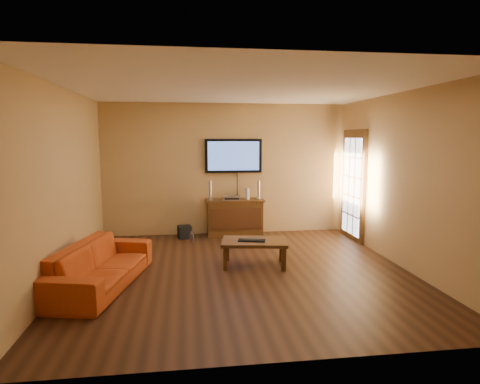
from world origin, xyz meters
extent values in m
plane|color=black|center=(0.00, 0.00, 0.00)|extent=(5.00, 5.00, 0.00)
plane|color=tan|center=(0.00, 2.50, 1.35)|extent=(5.00, 0.00, 5.00)
plane|color=tan|center=(-2.50, 0.00, 1.35)|extent=(0.00, 5.00, 5.00)
plane|color=tan|center=(2.50, 0.00, 1.35)|extent=(0.00, 5.00, 5.00)
plane|color=white|center=(0.00, 0.00, 2.70)|extent=(5.00, 5.00, 0.00)
cube|color=#45280F|center=(2.46, 1.70, 1.05)|extent=(0.06, 1.02, 2.22)
cube|color=white|center=(2.42, 1.70, 1.05)|extent=(0.01, 0.79, 1.89)
cube|color=#45280F|center=(0.17, 2.27, 0.35)|extent=(1.12, 0.42, 0.71)
cube|color=black|center=(0.17, 2.05, 0.39)|extent=(1.03, 0.02, 0.43)
cube|color=#45280F|center=(0.17, 2.27, 0.73)|extent=(1.19, 0.45, 0.04)
cube|color=black|center=(0.17, 2.46, 1.63)|extent=(1.18, 0.07, 0.70)
cube|color=#425EAB|center=(0.17, 2.42, 1.63)|extent=(1.06, 0.01, 0.59)
cube|color=#45280F|center=(0.24, 0.24, 0.39)|extent=(1.09, 0.76, 0.05)
cube|color=#45280F|center=(-0.24, 0.08, 0.18)|extent=(0.06, 0.06, 0.36)
cube|color=#45280F|center=(0.63, -0.07, 0.18)|extent=(0.06, 0.06, 0.36)
cube|color=#45280F|center=(-0.16, 0.55, 0.18)|extent=(0.06, 0.06, 0.36)
cube|color=#45280F|center=(0.71, 0.41, 0.18)|extent=(0.06, 0.06, 0.36)
imported|color=#B14013|center=(-1.97, -0.34, 0.39)|extent=(1.01, 2.09, 0.79)
cylinder|color=silver|center=(-0.33, 2.23, 0.76)|extent=(0.11, 0.11, 0.02)
cylinder|color=silver|center=(-0.33, 2.23, 0.95)|extent=(0.06, 0.06, 0.38)
cylinder|color=silver|center=(0.67, 2.28, 0.76)|extent=(0.10, 0.10, 0.02)
cylinder|color=silver|center=(0.67, 2.28, 0.95)|extent=(0.06, 0.06, 0.36)
cube|color=silver|center=(0.10, 2.22, 0.79)|extent=(0.35, 0.26, 0.08)
cube|color=white|center=(0.44, 2.29, 0.86)|extent=(0.07, 0.17, 0.23)
cube|color=black|center=(-0.86, 2.16, 0.13)|extent=(0.30, 0.30, 0.25)
cylinder|color=white|center=(-0.71, 1.83, 0.10)|extent=(0.08, 0.08, 0.20)
sphere|color=white|center=(-0.71, 1.83, 0.21)|extent=(0.04, 0.04, 0.04)
cube|color=black|center=(0.19, 0.20, 0.42)|extent=(0.45, 0.26, 0.02)
cube|color=black|center=(0.19, 0.20, 0.43)|extent=(0.29, 0.17, 0.01)
camera|label=1|loc=(-0.79, -5.77, 1.99)|focal=30.00mm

